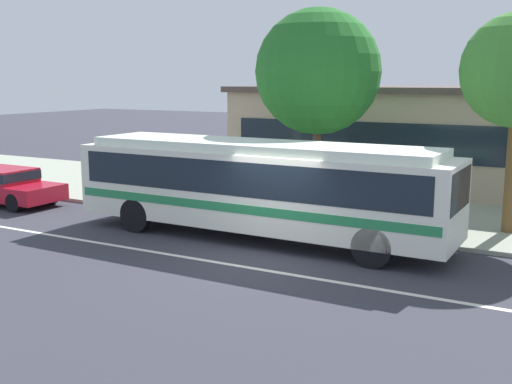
# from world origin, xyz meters

# --- Properties ---
(ground_plane) EXTENTS (120.00, 120.00, 0.00)m
(ground_plane) POSITION_xyz_m (0.00, 0.00, 0.00)
(ground_plane) COLOR #35343E
(sidewalk_slab) EXTENTS (60.00, 8.00, 0.12)m
(sidewalk_slab) POSITION_xyz_m (0.00, 7.10, 0.06)
(sidewalk_slab) COLOR #99A08E
(sidewalk_slab) RESTS_ON ground_plane
(lane_stripe_center) EXTENTS (56.00, 0.16, 0.01)m
(lane_stripe_center) POSITION_xyz_m (0.00, -0.80, 0.00)
(lane_stripe_center) COLOR silver
(lane_stripe_center) RESTS_ON ground_plane
(transit_bus) EXTENTS (10.98, 2.58, 2.73)m
(transit_bus) POSITION_xyz_m (-1.13, 1.75, 1.59)
(transit_bus) COLOR white
(transit_bus) RESTS_ON ground_plane
(sedan_behind_bus) EXTENTS (4.64, 1.88, 1.29)m
(sedan_behind_bus) POSITION_xyz_m (-11.71, 1.70, 0.73)
(sedan_behind_bus) COLOR #B11427
(sedan_behind_bus) RESTS_ON ground_plane
(pedestrian_waiting_near_sign) EXTENTS (0.37, 0.37, 1.68)m
(pedestrian_waiting_near_sign) POSITION_xyz_m (3.64, 4.98, 1.09)
(pedestrian_waiting_near_sign) COLOR #182B4C
(pedestrian_waiting_near_sign) RESTS_ON sidewalk_slab
(pedestrian_walking_along_curb) EXTENTS (0.39, 0.39, 1.76)m
(pedestrian_walking_along_curb) POSITION_xyz_m (-2.03, 5.03, 1.15)
(pedestrian_walking_along_curb) COLOR navy
(pedestrian_walking_along_curb) RESTS_ON sidewalk_slab
(pedestrian_standing_by_tree) EXTENTS (0.38, 0.38, 1.71)m
(pedestrian_standing_by_tree) POSITION_xyz_m (-0.41, 5.12, 1.12)
(pedestrian_standing_by_tree) COLOR #1C2246
(pedestrian_standing_by_tree) RESTS_ON sidewalk_slab
(bus_stop_sign) EXTENTS (0.08, 0.44, 2.31)m
(bus_stop_sign) POSITION_xyz_m (3.23, 3.60, 1.61)
(bus_stop_sign) COLOR gray
(bus_stop_sign) RESTS_ON sidewalk_slab
(street_tree_near_stop) EXTENTS (4.16, 4.16, 6.64)m
(street_tree_near_stop) POSITION_xyz_m (-1.24, 6.06, 4.68)
(street_tree_near_stop) COLOR brown
(street_tree_near_stop) RESTS_ON sidewalk_slab
(station_building) EXTENTS (17.60, 7.77, 4.14)m
(station_building) POSITION_xyz_m (1.80, 13.08, 2.08)
(station_building) COLOR tan
(station_building) RESTS_ON ground_plane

